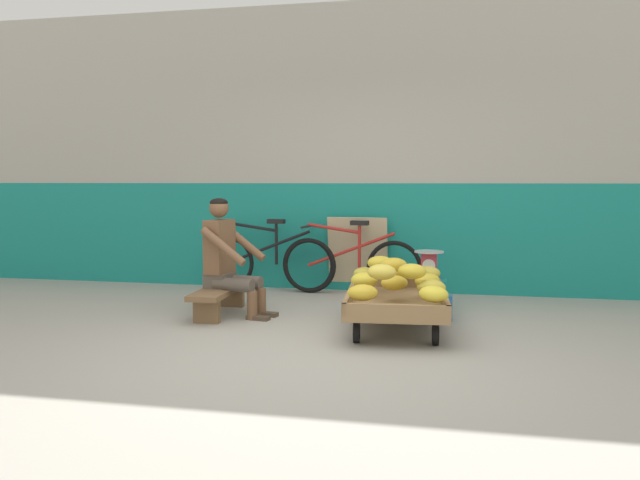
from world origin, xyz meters
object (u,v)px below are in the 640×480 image
Objects in this scene: weighing_scale at (429,264)px; bicycle_far_left at (350,264)px; vendor_seated at (228,257)px; shopping_bag at (443,308)px; low_bench at (220,294)px; bicycle_near_left at (268,261)px; plastic_crate at (428,294)px; banana_cart at (396,302)px; sign_board at (358,254)px.

weighing_scale is 1.10m from bicycle_far_left.
vendor_seated is 2.11m from shopping_bag.
bicycle_near_left is at bearing 86.64° from low_bench.
low_bench is 2.13m from weighing_scale.
vendor_seated is 4.75× the size of shopping_bag.
plastic_crate is 1.20× the size of weighing_scale.
banana_cart is 0.61m from shopping_bag.
banana_cart is 1.35× the size of low_bench.
banana_cart reaches higher than plastic_crate.
sign_board is at bearing 135.79° from weighing_scale.
bicycle_near_left reaches higher than banana_cart.
plastic_crate is 0.57m from shopping_bag.
banana_cart reaches higher than low_bench.
shopping_bag is (0.40, 0.45, -0.12)m from banana_cart.
banana_cart is 1.32× the size of vendor_seated.
shopping_bag is at bearing 5.24° from vendor_seated.
plastic_crate is at bearing -33.31° from bicycle_far_left.
bicycle_near_left is at bearing -170.92° from sign_board.
bicycle_far_left is at bearing 146.64° from weighing_scale.
shopping_bag is at bearing -47.19° from bicycle_far_left.
bicycle_near_left reaches higher than shopping_bag.
plastic_crate is 0.22× the size of bicycle_near_left.
banana_cart is at bearing -9.01° from low_bench.
plastic_crate is at bearing 76.12° from banana_cart.
vendor_seated is 1.42m from bicycle_near_left.
sign_board reaches higher than plastic_crate.
shopping_bag is (2.14, 0.17, -0.08)m from low_bench.
low_bench is 1.25× the size of sign_board.
banana_cart is 1.05m from weighing_scale.
weighing_scale is at bearing -33.36° from bicycle_far_left.
banana_cart is at bearing -103.88° from plastic_crate.
bicycle_near_left and bicycle_far_left have the same top height.
vendor_seated is at bearing -10.08° from low_bench.
weighing_scale is 1.25× the size of shopping_bag.
vendor_seated is 2.08m from plastic_crate.
weighing_scale is 0.34× the size of sign_board.
plastic_crate reaches higher than shopping_bag.
weighing_scale is (0.00, -0.00, 0.30)m from plastic_crate.
bicycle_far_left is (1.00, -0.07, 0.00)m from bicycle_near_left.
vendor_seated is at bearing -126.57° from bicycle_far_left.
bicycle_far_left is 1.87× the size of sign_board.
bicycle_far_left is (0.99, 1.33, -0.21)m from vendor_seated.
plastic_crate is (1.99, 0.72, -0.05)m from low_bench.
bicycle_near_left is (-1.66, 1.66, 0.11)m from banana_cart.
bicycle_far_left is 0.26m from sign_board.
plastic_crate is at bearing 21.14° from vendor_seated.
plastic_crate is at bearing 105.35° from shopping_bag.
bicycle_far_left is at bearing -3.81° from bicycle_near_left.
plastic_crate is at bearing 90.00° from weighing_scale.
bicycle_far_left is at bearing 112.63° from banana_cart.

